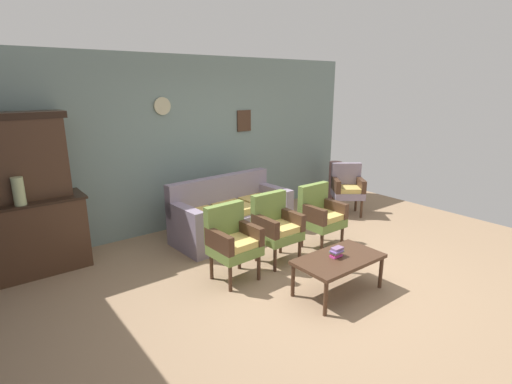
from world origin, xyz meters
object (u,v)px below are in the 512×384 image
(book_stack_on_table, at_px, (337,252))
(coffee_table, at_px, (339,261))
(wingback_chair_by_fireplace, at_px, (347,187))
(floral_couch, at_px, (231,216))
(armchair_near_couch_end, at_px, (232,239))
(armchair_row_middle, at_px, (276,225))
(vase_on_cabinet, at_px, (19,191))
(side_cabinet, at_px, (37,235))
(armchair_by_doorway, at_px, (320,214))
(floor_vase_by_wall, at_px, (335,180))

(book_stack_on_table, bearing_deg, coffee_table, -79.00)
(wingback_chair_by_fireplace, distance_m, book_stack_on_table, 2.83)
(floral_couch, height_order, coffee_table, floral_couch)
(armchair_near_couch_end, height_order, coffee_table, armchair_near_couch_end)
(armchair_row_middle, bearing_deg, vase_on_cabinet, 151.92)
(armchair_near_couch_end, relative_size, coffee_table, 0.90)
(armchair_row_middle, xyz_separation_m, coffee_table, (0.02, -1.04, -0.12))
(side_cabinet, distance_m, armchair_by_doorway, 3.69)
(armchair_near_couch_end, bearing_deg, floral_couch, 56.57)
(armchair_by_doorway, relative_size, coffee_table, 0.90)
(side_cabinet, distance_m, wingback_chair_by_fireplace, 4.87)
(book_stack_on_table, bearing_deg, armchair_near_couch_end, 127.72)
(wingback_chair_by_fireplace, bearing_deg, armchair_row_middle, -162.87)
(book_stack_on_table, bearing_deg, wingback_chair_by_fireplace, 37.21)
(vase_on_cabinet, distance_m, wingback_chair_by_fireplace, 5.00)
(side_cabinet, xyz_separation_m, vase_on_cabinet, (-0.13, -0.18, 0.63))
(armchair_near_couch_end, height_order, floor_vase_by_wall, armchair_near_couch_end)
(armchair_near_couch_end, xyz_separation_m, book_stack_on_table, (0.74, -0.96, -0.02))
(armchair_by_doorway, xyz_separation_m, floor_vase_by_wall, (2.05, 1.52, -0.12))
(armchair_near_couch_end, xyz_separation_m, floor_vase_by_wall, (3.57, 1.54, -0.12))
(wingback_chair_by_fireplace, bearing_deg, coffee_table, -142.20)
(armchair_row_middle, height_order, coffee_table, armchair_row_middle)
(armchair_by_doorway, relative_size, wingback_chair_by_fireplace, 1.00)
(side_cabinet, height_order, armchair_near_couch_end, side_cabinet)
(floral_couch, bearing_deg, side_cabinet, 168.55)
(coffee_table, height_order, book_stack_on_table, book_stack_on_table)
(vase_on_cabinet, xyz_separation_m, floral_couch, (2.66, -0.34, -0.77))
(armchair_near_couch_end, bearing_deg, side_cabinet, 137.47)
(wingback_chair_by_fireplace, bearing_deg, armchair_by_doorway, -153.50)
(side_cabinet, distance_m, floor_vase_by_wall, 5.36)
(armchair_row_middle, relative_size, armchair_by_doorway, 1.00)
(coffee_table, distance_m, book_stack_on_table, 0.11)
(floor_vase_by_wall, bearing_deg, armchair_near_couch_end, -156.66)
(armchair_near_couch_end, xyz_separation_m, coffee_table, (0.75, -0.99, -0.12))
(armchair_row_middle, bearing_deg, floor_vase_by_wall, 27.58)
(book_stack_on_table, xyz_separation_m, floor_vase_by_wall, (2.83, 2.50, -0.10))
(vase_on_cabinet, height_order, book_stack_on_table, vase_on_cabinet)
(wingback_chair_by_fireplace, distance_m, coffee_table, 2.85)
(side_cabinet, distance_m, armchair_near_couch_end, 2.43)
(floral_couch, height_order, book_stack_on_table, floral_couch)
(wingback_chair_by_fireplace, bearing_deg, book_stack_on_table, -142.79)
(armchair_near_couch_end, height_order, book_stack_on_table, armchair_near_couch_end)
(side_cabinet, bearing_deg, wingback_chair_by_fireplace, -10.48)
(vase_on_cabinet, height_order, armchair_near_couch_end, vase_on_cabinet)
(armchair_row_middle, bearing_deg, floral_couch, 88.89)
(armchair_by_doorway, bearing_deg, floral_couch, 125.11)
(coffee_table, bearing_deg, floral_couch, 90.10)
(side_cabinet, distance_m, floral_couch, 2.59)
(armchair_near_couch_end, relative_size, armchair_by_doorway, 1.00)
(armchair_row_middle, height_order, book_stack_on_table, armchair_row_middle)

